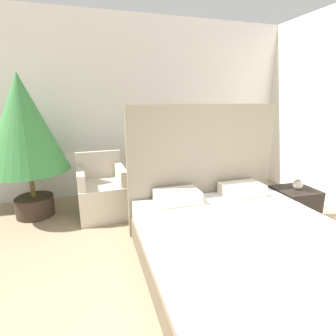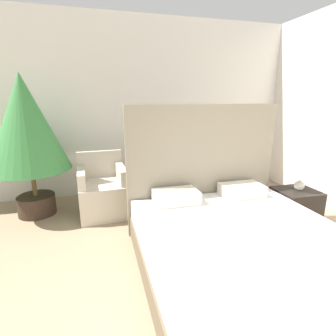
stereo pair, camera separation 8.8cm
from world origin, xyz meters
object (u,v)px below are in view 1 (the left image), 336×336
(nightstand, at_px, (294,205))
(side_table, at_px, (138,196))
(bed, at_px, (245,246))
(potted_palm, at_px, (24,128))
(table_lamp, at_px, (300,168))
(armchair_near_window_left, at_px, (102,194))
(armchair_near_window_right, at_px, (172,187))

(nightstand, relative_size, side_table, 1.19)
(bed, xyz_separation_m, side_table, (-0.69, 1.75, -0.07))
(potted_palm, height_order, side_table, potted_palm)
(potted_palm, xyz_separation_m, table_lamp, (3.38, -1.22, -0.50))
(bed, xyz_separation_m, armchair_near_window_left, (-1.21, 1.73, 0.01))
(armchair_near_window_right, bearing_deg, armchair_near_window_left, 174.04)
(nightstand, distance_m, table_lamp, 0.51)
(bed, distance_m, armchair_near_window_left, 2.11)
(side_table, bearing_deg, nightstand, -27.73)
(armchair_near_window_right, relative_size, table_lamp, 2.11)
(nightstand, distance_m, side_table, 2.16)
(table_lamp, bearing_deg, armchair_near_window_right, 145.19)
(nightstand, xyz_separation_m, table_lamp, (0.02, -0.00, 0.51))
(armchair_near_window_left, distance_m, potted_palm, 1.35)
(armchair_near_window_right, bearing_deg, side_table, 171.51)
(potted_palm, xyz_separation_m, nightstand, (3.36, -1.21, -1.01))
(armchair_near_window_right, height_order, table_lamp, table_lamp)
(bed, distance_m, armchair_near_window_right, 1.74)
(potted_palm, distance_m, nightstand, 3.71)
(armchair_near_window_right, xyz_separation_m, table_lamp, (1.42, -0.99, 0.45))
(armchair_near_window_left, xyz_separation_m, armchair_near_window_right, (1.03, -0.00, 0.00))
(nightstand, height_order, side_table, nightstand)
(potted_palm, bearing_deg, armchair_near_window_left, -13.98)
(nightstand, bearing_deg, armchair_near_window_left, 157.99)
(armchair_near_window_right, xyz_separation_m, side_table, (-0.51, 0.02, -0.08))
(armchair_near_window_left, relative_size, armchair_near_window_right, 1.00)
(table_lamp, xyz_separation_m, side_table, (-1.93, 1.01, -0.53))
(table_lamp, bearing_deg, side_table, 152.44)
(armchair_near_window_left, relative_size, table_lamp, 2.11)
(bed, xyz_separation_m, potted_palm, (-2.14, 1.96, 0.96))
(bed, height_order, table_lamp, bed)
(side_table, bearing_deg, bed, -68.43)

